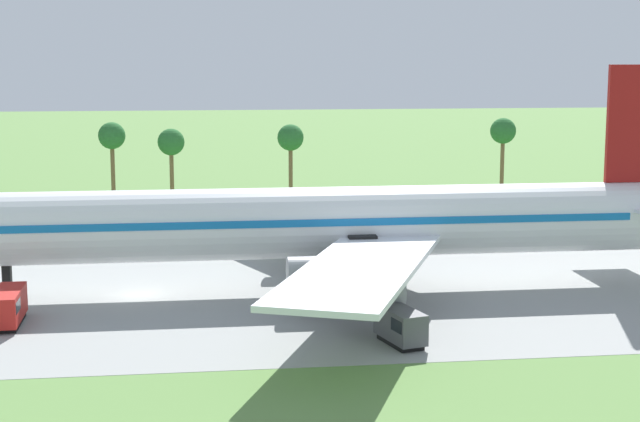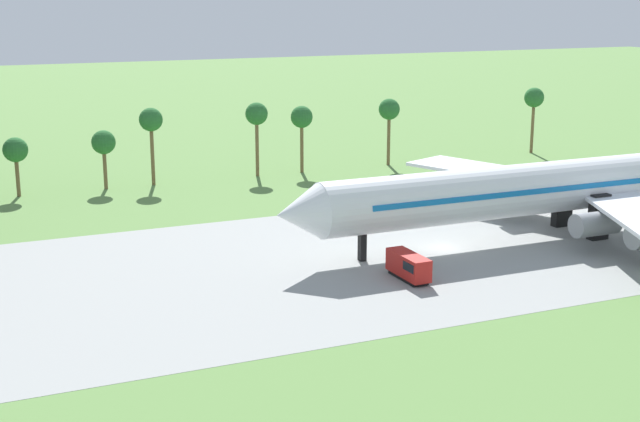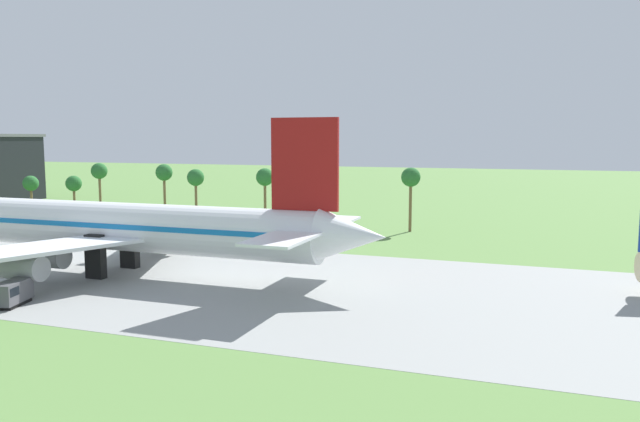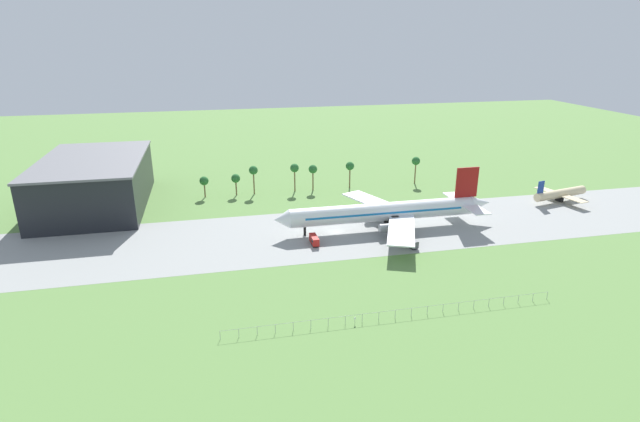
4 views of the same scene
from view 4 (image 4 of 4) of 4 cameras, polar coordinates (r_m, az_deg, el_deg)
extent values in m
plane|color=#5B8442|center=(166.82, 1.91, -2.39)|extent=(600.00, 600.00, 0.00)
cube|color=gray|center=(166.82, 1.91, -2.39)|extent=(320.00, 44.00, 0.02)
cylinder|color=white|center=(168.39, 7.19, -0.08)|extent=(63.55, 6.19, 6.19)
cone|color=white|center=(160.56, -4.42, -0.97)|extent=(4.95, 6.07, 6.07)
cone|color=white|center=(182.96, 17.78, 0.87)|extent=(7.74, 5.88, 5.88)
cube|color=#146BB7|center=(168.23, 7.20, 0.07)|extent=(54.02, 6.31, 0.62)
cube|color=maroon|center=(177.92, 16.44, 3.16)|extent=(8.05, 0.50, 10.52)
cube|color=white|center=(180.20, 16.30, 0.90)|extent=(5.57, 24.76, 0.30)
cube|color=white|center=(157.23, 9.28, -2.06)|extent=(17.74, 28.46, 0.44)
cube|color=white|center=(181.39, 6.14, 1.05)|extent=(17.74, 28.46, 0.44)
cylinder|color=gray|center=(162.60, 7.74, -1.91)|extent=(5.57, 2.79, 2.79)
cylinder|color=gray|center=(158.11, 9.36, -2.64)|extent=(5.57, 2.79, 2.79)
cylinder|color=gray|center=(175.69, 6.10, -0.19)|extent=(5.57, 2.79, 2.79)
cylinder|color=gray|center=(181.98, 6.24, 0.51)|extent=(5.57, 2.79, 2.79)
cube|color=black|center=(162.91, -1.75, -1.89)|extent=(0.70, 0.90, 5.55)
cube|color=black|center=(167.63, 8.55, -1.48)|extent=(2.40, 1.20, 5.55)
cube|color=black|center=(173.58, 7.76, -0.69)|extent=(2.40, 1.20, 5.55)
cylinder|color=beige|center=(217.62, 25.77, 1.81)|extent=(25.19, 8.70, 3.40)
cube|color=navy|center=(208.11, 23.93, 2.51)|extent=(3.04, 0.89, 4.76)
cube|color=beige|center=(217.71, 25.76, 1.72)|extent=(8.82, 22.89, 0.24)
cube|color=black|center=(218.06, 25.71, 1.40)|extent=(1.83, 3.25, 3.23)
cube|color=black|center=(157.05, -0.68, -3.74)|extent=(1.89, 5.27, 0.40)
cube|color=#B21E19|center=(156.52, -0.68, -3.29)|extent=(2.11, 6.20, 2.32)
cube|color=black|center=(154.86, -0.54, -3.40)|extent=(2.08, 2.19, 0.90)
cube|color=black|center=(157.26, 10.39, -4.05)|extent=(2.79, 4.36, 0.40)
cube|color=#4C4C51|center=(156.75, 10.42, -3.61)|extent=(3.17, 5.09, 2.21)
cube|color=black|center=(155.69, 10.71, -3.66)|extent=(2.40, 2.13, 0.90)
cylinder|color=gray|center=(112.83, -11.35, -13.75)|extent=(0.10, 0.10, 2.10)
cylinder|color=gray|center=(112.87, -9.27, -13.59)|extent=(0.10, 0.10, 2.10)
cylinder|color=gray|center=(113.05, -7.19, -13.42)|extent=(0.10, 0.10, 2.10)
cylinder|color=gray|center=(113.36, -5.13, -13.23)|extent=(0.10, 0.10, 2.10)
cylinder|color=gray|center=(113.82, -3.08, -13.03)|extent=(0.10, 0.10, 2.10)
cylinder|color=gray|center=(114.41, -1.05, -12.81)|extent=(0.10, 0.10, 2.10)
cylinder|color=gray|center=(115.14, 0.95, -12.58)|extent=(0.10, 0.10, 2.10)
cylinder|color=gray|center=(116.01, 2.91, -12.34)|extent=(0.10, 0.10, 2.10)
cylinder|color=gray|center=(117.00, 4.85, -12.09)|extent=(0.10, 0.10, 2.10)
cylinder|color=gray|center=(118.12, 6.74, -11.83)|extent=(0.10, 0.10, 2.10)
cylinder|color=gray|center=(119.37, 8.59, -11.56)|extent=(0.10, 0.10, 2.10)
cylinder|color=gray|center=(120.73, 10.40, -11.29)|extent=(0.10, 0.10, 2.10)
cylinder|color=gray|center=(122.21, 12.17, -11.01)|extent=(0.10, 0.10, 2.10)
cylinder|color=gray|center=(123.81, 13.88, -10.73)|extent=(0.10, 0.10, 2.10)
cylinder|color=gray|center=(125.51, 15.55, -10.45)|extent=(0.10, 0.10, 2.10)
cylinder|color=gray|center=(127.31, 17.17, -10.16)|extent=(0.10, 0.10, 2.10)
cylinder|color=gray|center=(129.21, 18.74, -9.88)|extent=(0.10, 0.10, 2.10)
cylinder|color=gray|center=(131.21, 20.26, -9.60)|extent=(0.10, 0.10, 2.10)
cylinder|color=gray|center=(133.29, 21.74, -9.32)|extent=(0.10, 0.10, 2.10)
cylinder|color=gray|center=(135.46, 23.16, -9.05)|extent=(0.10, 0.10, 2.10)
cylinder|color=gray|center=(137.72, 24.54, -8.78)|extent=(0.10, 0.10, 2.10)
cylinder|color=gray|center=(118.85, 8.62, -11.14)|extent=(80.00, 0.06, 0.06)
cylinder|color=gray|center=(116.42, 4.00, -12.38)|extent=(0.08, 0.08, 1.60)
cube|color=white|center=(116.09, 4.01, -12.14)|extent=(0.44, 0.03, 0.56)
cube|color=black|center=(207.64, -24.32, 2.88)|extent=(36.00, 60.00, 17.80)
cube|color=slate|center=(205.45, -24.67, 5.36)|extent=(36.72, 61.20, 0.80)
cylinder|color=brown|center=(206.50, -13.04, 2.38)|extent=(0.56, 0.56, 6.27)
sphere|color=#28662D|center=(205.46, -13.12, 3.38)|extent=(3.60, 3.60, 3.60)
cylinder|color=brown|center=(206.63, -7.56, 3.21)|extent=(0.56, 0.56, 9.54)
sphere|color=#28662D|center=(205.20, -7.63, 4.64)|extent=(3.60, 3.60, 3.60)
cylinder|color=brown|center=(223.54, 10.82, 4.29)|extent=(0.56, 0.56, 9.65)
sphere|color=#28662D|center=(222.21, 10.91, 5.64)|extent=(3.60, 3.60, 3.60)
cylinder|color=brown|center=(213.81, 3.42, 3.83)|extent=(0.56, 0.56, 9.03)
sphere|color=#28662D|center=(212.48, 3.45, 5.16)|extent=(3.60, 3.60, 3.60)
cylinder|color=brown|center=(208.65, -2.91, 3.51)|extent=(0.56, 0.56, 9.52)
sphere|color=#28662D|center=(207.24, -2.93, 4.94)|extent=(3.60, 3.60, 3.60)
cylinder|color=brown|center=(206.61, -9.56, 2.67)|extent=(0.56, 0.56, 6.54)
sphere|color=#28662D|center=(205.54, -9.62, 3.70)|extent=(3.60, 3.60, 3.60)
cylinder|color=brown|center=(210.15, -0.81, 3.52)|extent=(0.56, 0.56, 8.59)
sphere|color=#28662D|center=(208.86, -0.82, 4.81)|extent=(3.60, 3.60, 3.60)
camera|label=1|loc=(89.24, 18.98, -9.58)|focal=55.00mm
camera|label=2|loc=(73.76, -22.24, -8.92)|focal=50.00mm
camera|label=3|loc=(145.21, 38.17, -2.78)|focal=35.00mm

